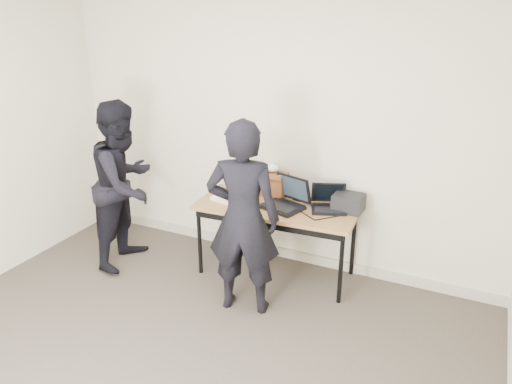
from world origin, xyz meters
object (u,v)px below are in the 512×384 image
Objects in this scene: laptop_beige at (235,193)px; leather_satchel at (269,183)px; person_typist at (243,219)px; person_observer at (125,184)px; desk at (276,212)px; equipment_box at (349,203)px; laptop_right at (329,203)px; laptop_center at (286,200)px.

laptop_beige is 0.34m from leather_satchel.
person_typist reaches higher than person_observer.
equipment_box is at bearing 13.44° from desk.
person_observer is at bearing -151.01° from laptop_beige.
laptop_right is (0.89, 0.14, -0.00)m from laptop_beige.
leather_satchel is (-0.18, 0.23, 0.19)m from desk.
laptop_center is 0.39m from laptop_right.
laptop_center reaches higher than laptop_right.
laptop_center is at bearing -163.54° from equipment_box.
person_observer is (-1.46, -0.37, 0.17)m from desk.
person_observer reaches higher than equipment_box.
laptop_right is (0.37, 0.12, -0.01)m from laptop_center.
laptop_right is 1.49× the size of equipment_box.
person_observer reaches higher than desk.
desk is 5.78× the size of equipment_box.
laptop_beige is 0.97× the size of laptop_right.
person_typist reaches higher than laptop_beige.
laptop_right is at bearing -1.20° from leather_satchel.
laptop_beige is (-0.44, 0.01, 0.11)m from desk.
person_observer is at bearing -169.32° from desk.
laptop_right is 1.06× the size of leather_satchel.
desk is 0.15m from laptop_center.
person_observer is (-2.09, -0.56, 0.03)m from equipment_box.
person_observer is at bearing -149.47° from leather_satchel.
laptop_beige is 0.52m from laptop_center.
person_typist is at bearing -106.10° from person_observer.
leather_satchel is at bearing -70.89° from person_observer.
laptop_right reaches higher than desk.
leather_satchel reaches higher than laptop_right.
laptop_beige is 0.23× the size of person_observer.
laptop_center is (0.52, 0.02, 0.01)m from laptop_beige.
equipment_box is (1.06, 0.18, 0.02)m from laptop_beige.
leather_satchel is 1.41× the size of equipment_box.
equipment_box is at bearing -8.32° from laptop_right.
laptop_right is 0.64m from leather_satchel.
person_observer reaches higher than laptop_right.
person_typist is at bearing -142.96° from laptop_right.
leather_satchel is (-0.64, 0.07, 0.08)m from laptop_right.
desk is at bearing -106.27° from person_typist.
leather_satchel is at bearing 124.96° from desk.
laptop_center is 0.57m from equipment_box.
laptop_center is at bearing 177.27° from laptop_right.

